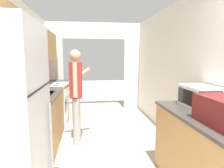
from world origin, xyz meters
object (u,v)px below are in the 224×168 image
object	(u,v)px
range_oven	(53,104)
knife	(56,81)
microwave	(200,97)
person	(76,94)

from	to	relation	value
range_oven	knife	xyz separation A→B (m)	(-0.00, 0.63, 0.46)
microwave	knife	size ratio (longest dim) A/B	1.48
range_oven	person	xyz separation A→B (m)	(0.60, -1.12, 0.43)
person	knife	distance (m)	1.85
person	knife	xyz separation A→B (m)	(-0.60, 1.75, 0.04)
person	range_oven	bearing A→B (deg)	30.50
person	microwave	xyz separation A→B (m)	(1.56, -1.26, 0.16)
person	microwave	distance (m)	2.01
range_oven	knife	distance (m)	0.78
range_oven	person	size ratio (longest dim) A/B	0.64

